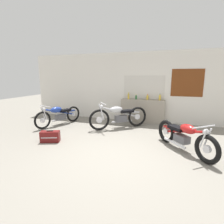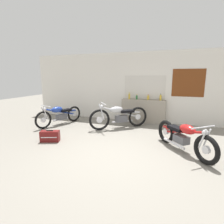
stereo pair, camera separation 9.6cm
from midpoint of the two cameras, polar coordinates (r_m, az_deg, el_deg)
The scene contains 11 objects.
ground_plane at distance 4.23m, azimuth 1.25°, elevation -14.05°, with size 24.00×24.00×0.00m, color gray.
wall_back at distance 7.23m, azimuth 9.54°, elevation 7.93°, with size 10.00×0.07×2.80m.
sill_counter at distance 7.16m, azimuth 9.52°, elevation 0.35°, with size 1.74×0.28×0.93m.
bottle_leftmost at distance 7.16m, azimuth 5.02°, elevation 5.23°, with size 0.07×0.07×0.28m.
bottle_left_center at distance 7.08m, azimuth 7.47°, elevation 4.83°, with size 0.07×0.07×0.20m.
bottle_center at distance 7.08m, azimuth 11.11°, elevation 4.77°, with size 0.08×0.08×0.22m.
bottle_right_center at distance 7.01m, azimuth 14.97°, elevation 4.66°, with size 0.08×0.08×0.25m.
motorcycle_blue at distance 6.97m, azimuth -17.31°, elevation -0.83°, with size 0.87×1.91×0.81m.
motorcycle_silver at distance 6.23m, azimuth 1.89°, elevation -1.32°, with size 1.77×1.43×0.94m.
motorcycle_red at distance 4.65m, azimuth 21.87°, elevation -7.35°, with size 1.33×1.59×0.79m.
hard_case_darkred at distance 5.32m, azimuth -20.03°, elevation -7.53°, with size 0.57×0.39×0.34m.
Camera 1 is at (1.06, -3.67, 1.82)m, focal length 28.00 mm.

